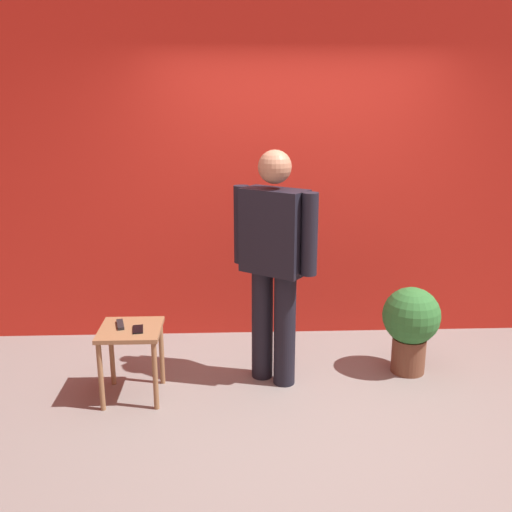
# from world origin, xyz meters

# --- Properties ---
(ground_plane) EXTENTS (12.00, 12.00, 0.00)m
(ground_plane) POSITION_xyz_m (0.00, 0.00, 0.00)
(ground_plane) COLOR gray
(back_wall_red) EXTENTS (5.45, 0.12, 3.38)m
(back_wall_red) POSITION_xyz_m (0.00, 1.52, 1.69)
(back_wall_red) COLOR red
(back_wall_red) RESTS_ON ground_plane
(standing_person) EXTENTS (0.62, 0.49, 1.73)m
(standing_person) POSITION_xyz_m (-0.24, 0.56, 0.97)
(standing_person) COLOR black
(standing_person) RESTS_ON ground_plane
(side_table) EXTENTS (0.43, 0.43, 0.53)m
(side_table) POSITION_xyz_m (-1.26, 0.35, 0.43)
(side_table) COLOR olive
(side_table) RESTS_ON ground_plane
(cell_phone) EXTENTS (0.09, 0.15, 0.01)m
(cell_phone) POSITION_xyz_m (-1.20, 0.31, 0.53)
(cell_phone) COLOR black
(cell_phone) RESTS_ON side_table
(tv_remote) EXTENTS (0.08, 0.18, 0.02)m
(tv_remote) POSITION_xyz_m (-1.34, 0.39, 0.54)
(tv_remote) COLOR black
(tv_remote) RESTS_ON side_table
(potted_plant) EXTENTS (0.44, 0.44, 0.69)m
(potted_plant) POSITION_xyz_m (0.82, 0.64, 0.41)
(potted_plant) COLOR brown
(potted_plant) RESTS_ON ground_plane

